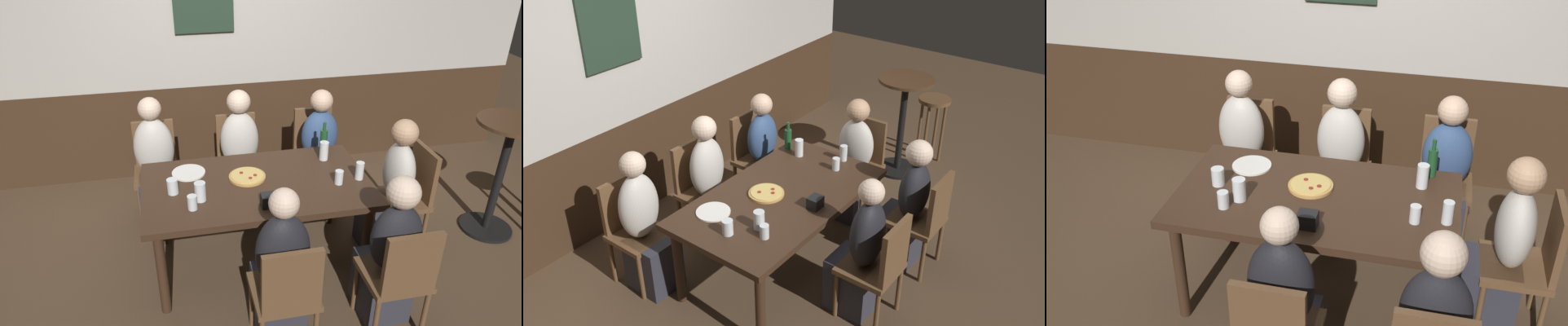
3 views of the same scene
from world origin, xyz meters
The scene contains 22 objects.
ground_plane centered at (0.00, 0.00, 0.00)m, with size 12.00×12.00×0.00m, color #4C3826.
wall_back centered at (0.00, 1.65, 1.30)m, with size 6.40×0.13×2.60m.
dining_table centered at (0.00, 0.00, 0.66)m, with size 1.69×0.95×0.74m.
chair_left_far centered at (-0.74, 0.89, 0.50)m, with size 0.40×0.40×0.88m.
chair_right_far centered at (0.74, 0.89, 0.50)m, with size 0.40×0.40×0.88m.
chair_head_east centered at (1.26, 0.00, 0.50)m, with size 0.40×0.40×0.88m.
chair_mid_far centered at (0.00, 0.89, 0.50)m, with size 0.40×0.40×0.88m.
person_left_far centered at (-0.74, 0.73, 0.50)m, with size 0.34×0.37×1.18m.
person_mid_near centered at (0.00, -0.73, 0.48)m, with size 0.34×0.37×1.16m.
person_right_far centered at (0.74, 0.73, 0.48)m, with size 0.34×0.37×1.13m.
person_head_east centered at (1.10, 0.00, 0.49)m, with size 0.37×0.34×1.14m.
person_mid_far centered at (0.00, 0.73, 0.50)m, with size 0.34×0.37×1.19m.
pizza centered at (-0.06, 0.09, 0.75)m, with size 0.28×0.28×0.03m.
pint_glass_pale centered at (-0.62, -0.01, 0.79)m, with size 0.08×0.08×0.11m.
tumbler_short centered at (0.60, 0.25, 0.81)m, with size 0.07×0.07×0.15m.
beer_glass_half centered at (-0.43, -0.14, 0.80)m, with size 0.08×0.08×0.14m.
highball_clear centered at (0.59, -0.13, 0.79)m, with size 0.06×0.06×0.11m.
pint_glass_stout centered at (-0.49, -0.24, 0.78)m, with size 0.07×0.07×0.10m.
pint_glass_amber centered at (0.76, -0.10, 0.80)m, with size 0.06×0.06×0.14m.
beer_bottle_green centered at (0.65, 0.40, 0.84)m, with size 0.06×0.06×0.25m.
plate_white_large centered at (-0.49, 0.25, 0.75)m, with size 0.26×0.26×0.01m, color white.
condiment_caddy centered at (0.02, -0.31, 0.79)m, with size 0.11×0.09×0.09m, color black.
Camera 3 is at (0.64, -2.89, 2.65)m, focal length 40.65 mm.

